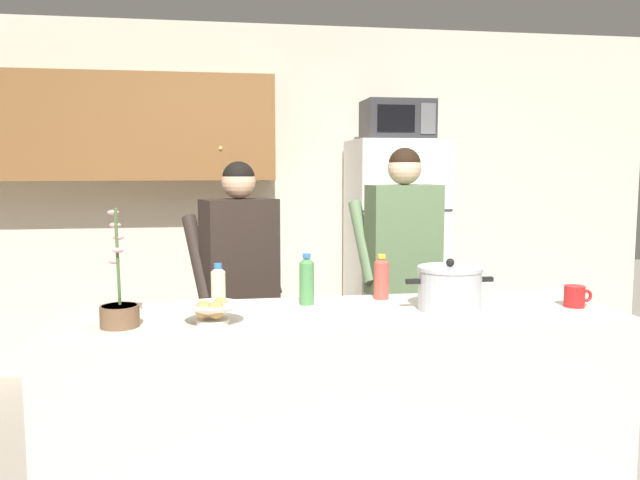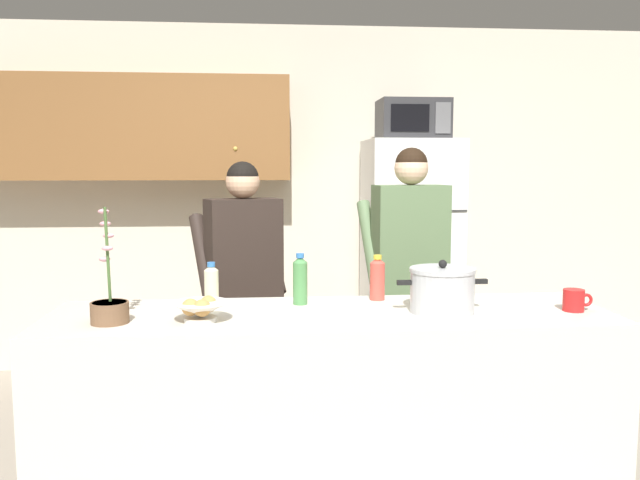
{
  "view_description": "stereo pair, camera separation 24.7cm",
  "coord_description": "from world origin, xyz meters",
  "px_view_note": "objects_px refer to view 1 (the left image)",
  "views": [
    {
      "loc": [
        -0.53,
        -2.66,
        1.54
      ],
      "look_at": [
        0.0,
        0.55,
        1.17
      ],
      "focal_mm": 35.99,
      "sensor_mm": 36.0,
      "label": 1
    },
    {
      "loc": [
        -0.28,
        -2.69,
        1.54
      ],
      "look_at": [
        0.0,
        0.55,
        1.17
      ],
      "focal_mm": 35.99,
      "sensor_mm": 36.0,
      "label": 2
    }
  ],
  "objects_px": {
    "person_near_pot": "(239,271)",
    "bottle_near_edge": "(218,287)",
    "person_by_sink": "(403,255)",
    "bread_bowl": "(213,311)",
    "refrigerator": "(395,259)",
    "coffee_mug": "(575,296)",
    "microwave": "(397,120)",
    "cooking_pot": "(450,288)",
    "bottle_mid_counter": "(381,277)",
    "bottle_far_corner": "(307,280)",
    "potted_orchid": "(119,310)"
  },
  "relations": [
    {
      "from": "bread_bowl",
      "to": "bottle_near_edge",
      "type": "relative_size",
      "value": 1.19
    },
    {
      "from": "coffee_mug",
      "to": "bottle_mid_counter",
      "type": "distance_m",
      "value": 0.87
    },
    {
      "from": "bread_bowl",
      "to": "bottle_far_corner",
      "type": "height_order",
      "value": "bottle_far_corner"
    },
    {
      "from": "person_near_pot",
      "to": "person_by_sink",
      "type": "distance_m",
      "value": 0.96
    },
    {
      "from": "refrigerator",
      "to": "bottle_near_edge",
      "type": "height_order",
      "value": "refrigerator"
    },
    {
      "from": "person_by_sink",
      "to": "cooking_pot",
      "type": "relative_size",
      "value": 4.21
    },
    {
      "from": "person_near_pot",
      "to": "bottle_near_edge",
      "type": "distance_m",
      "value": 0.71
    },
    {
      "from": "person_near_pot",
      "to": "bottle_mid_counter",
      "type": "height_order",
      "value": "person_near_pot"
    },
    {
      "from": "refrigerator",
      "to": "person_by_sink",
      "type": "distance_m",
      "value": 0.96
    },
    {
      "from": "bottle_near_edge",
      "to": "refrigerator",
      "type": "bearing_deg",
      "value": 52.94
    },
    {
      "from": "person_near_pot",
      "to": "bottle_near_edge",
      "type": "xyz_separation_m",
      "value": [
        -0.12,
        -0.7,
        0.05
      ]
    },
    {
      "from": "microwave",
      "to": "person_near_pot",
      "type": "xyz_separation_m",
      "value": [
        -1.17,
        -0.98,
        -0.9
      ]
    },
    {
      "from": "cooking_pot",
      "to": "potted_orchid",
      "type": "bearing_deg",
      "value": -176.94
    },
    {
      "from": "refrigerator",
      "to": "coffee_mug",
      "type": "height_order",
      "value": "refrigerator"
    },
    {
      "from": "bread_bowl",
      "to": "potted_orchid",
      "type": "relative_size",
      "value": 0.52
    },
    {
      "from": "refrigerator",
      "to": "person_near_pot",
      "type": "xyz_separation_m",
      "value": [
        -1.17,
        -1.0,
        0.1
      ]
    },
    {
      "from": "cooking_pot",
      "to": "coffee_mug",
      "type": "distance_m",
      "value": 0.58
    },
    {
      "from": "microwave",
      "to": "person_near_pot",
      "type": "relative_size",
      "value": 0.31
    },
    {
      "from": "refrigerator",
      "to": "cooking_pot",
      "type": "distance_m",
      "value": 1.92
    },
    {
      "from": "refrigerator",
      "to": "bread_bowl",
      "type": "bearing_deg",
      "value": -123.57
    },
    {
      "from": "person_near_pot",
      "to": "potted_orchid",
      "type": "xyz_separation_m",
      "value": [
        -0.5,
        -0.96,
        0.02
      ]
    },
    {
      "from": "refrigerator",
      "to": "potted_orchid",
      "type": "height_order",
      "value": "refrigerator"
    },
    {
      "from": "bottle_mid_counter",
      "to": "microwave",
      "type": "bearing_deg",
      "value": 71.65
    },
    {
      "from": "person_by_sink",
      "to": "bottle_mid_counter",
      "type": "relative_size",
      "value": 7.78
    },
    {
      "from": "refrigerator",
      "to": "bread_bowl",
      "type": "distance_m",
      "value": 2.38
    },
    {
      "from": "person_by_sink",
      "to": "bread_bowl",
      "type": "xyz_separation_m",
      "value": [
        -1.1,
        -1.06,
        -0.06
      ]
    },
    {
      "from": "bottle_far_corner",
      "to": "potted_orchid",
      "type": "distance_m",
      "value": 0.83
    },
    {
      "from": "bread_bowl",
      "to": "potted_orchid",
      "type": "distance_m",
      "value": 0.36
    },
    {
      "from": "refrigerator",
      "to": "microwave",
      "type": "height_order",
      "value": "microwave"
    },
    {
      "from": "coffee_mug",
      "to": "bread_bowl",
      "type": "height_order",
      "value": "bread_bowl"
    },
    {
      "from": "cooking_pot",
      "to": "bottle_far_corner",
      "type": "bearing_deg",
      "value": 160.05
    },
    {
      "from": "coffee_mug",
      "to": "bottle_far_corner",
      "type": "height_order",
      "value": "bottle_far_corner"
    },
    {
      "from": "cooking_pot",
      "to": "bottle_near_edge",
      "type": "bearing_deg",
      "value": 169.32
    },
    {
      "from": "coffee_mug",
      "to": "bottle_near_edge",
      "type": "relative_size",
      "value": 0.65
    },
    {
      "from": "bottle_near_edge",
      "to": "coffee_mug",
      "type": "bearing_deg",
      "value": -7.81
    },
    {
      "from": "refrigerator",
      "to": "microwave",
      "type": "distance_m",
      "value": 1.01
    },
    {
      "from": "microwave",
      "to": "refrigerator",
      "type": "bearing_deg",
      "value": 90.07
    },
    {
      "from": "bottle_mid_counter",
      "to": "potted_orchid",
      "type": "height_order",
      "value": "potted_orchid"
    },
    {
      "from": "cooking_pot",
      "to": "potted_orchid",
      "type": "distance_m",
      "value": 1.38
    },
    {
      "from": "microwave",
      "to": "bottle_far_corner",
      "type": "height_order",
      "value": "microwave"
    },
    {
      "from": "bread_bowl",
      "to": "bottle_far_corner",
      "type": "bearing_deg",
      "value": 35.7
    },
    {
      "from": "potted_orchid",
      "to": "bread_bowl",
      "type": "bearing_deg",
      "value": -1.83
    },
    {
      "from": "microwave",
      "to": "cooking_pot",
      "type": "bearing_deg",
      "value": -99.0
    },
    {
      "from": "person_by_sink",
      "to": "bottle_far_corner",
      "type": "bearing_deg",
      "value": -131.74
    },
    {
      "from": "refrigerator",
      "to": "person_by_sink",
      "type": "bearing_deg",
      "value": -103.21
    },
    {
      "from": "microwave",
      "to": "person_near_pot",
      "type": "height_order",
      "value": "microwave"
    },
    {
      "from": "person_by_sink",
      "to": "bottle_far_corner",
      "type": "distance_m",
      "value": 1.02
    },
    {
      "from": "refrigerator",
      "to": "potted_orchid",
      "type": "distance_m",
      "value": 2.58
    },
    {
      "from": "cooking_pot",
      "to": "bottle_near_edge",
      "type": "relative_size",
      "value": 1.94
    },
    {
      "from": "refrigerator",
      "to": "bottle_near_edge",
      "type": "bearing_deg",
      "value": -127.06
    }
  ]
}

